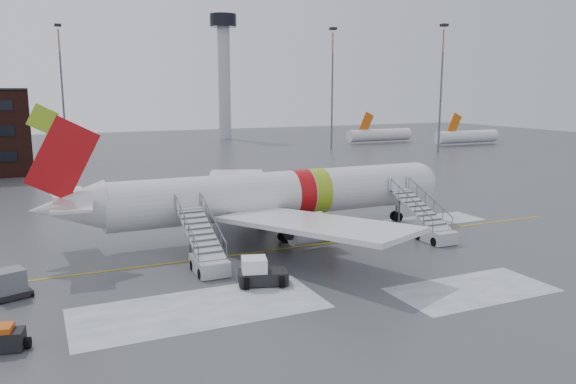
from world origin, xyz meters
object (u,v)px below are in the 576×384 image
pushback_tug (260,273)px  uld_container (10,285)px  airliner (268,196)px  baggage_tractor (3,340)px  airstair_aft (206,254)px  airstair_fwd (430,227)px

pushback_tug → uld_container: size_ratio=1.37×
airliner → baggage_tractor: size_ratio=14.26×
baggage_tractor → airstair_aft: bearing=32.6°
airstair_fwd → uld_container: size_ratio=3.11×
airstair_fwd → pushback_tug: 17.14m
airliner → pushback_tug: airliner is taller
baggage_tractor → airstair_fwd: bearing=14.1°
airstair_fwd → pushback_tug: bearing=-165.5°
airstair_aft → baggage_tractor: 14.36m
airstair_aft → uld_container: bearing=-178.2°
airliner → airstair_fwd: (11.58, -6.54, -2.35)m
airstair_fwd → baggage_tractor: bearing=-165.9°
airliner → pushback_tug: size_ratio=10.30×
pushback_tug → baggage_tractor: pushback_tug is taller
uld_container → baggage_tractor: size_ratio=1.01×
airstair_fwd → uld_container: bearing=-179.3°
pushback_tug → uld_container: pushback_tug is taller
airliner → baggage_tractor: (-19.31, -14.28, -2.90)m
baggage_tractor → uld_container: bearing=89.0°
airstair_aft → uld_container: airstair_aft is taller
airliner → uld_container: bearing=-160.2°
airliner → airstair_fwd: bearing=-29.5°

